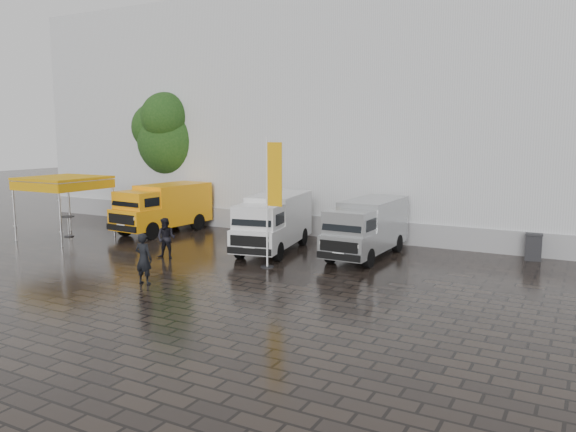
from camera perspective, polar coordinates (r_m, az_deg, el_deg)
name	(u,v)px	position (r m, az deg, el deg)	size (l,w,h in m)	color
ground	(262,276)	(19.81, -2.71, -6.13)	(120.00, 120.00, 0.00)	black
exhibition_hall	(438,115)	(33.36, 14.95, 9.88)	(44.00, 16.00, 12.00)	silver
hall_plinth	(389,232)	(25.99, 10.27, -1.64)	(44.00, 0.15, 1.00)	gray
van_yellow	(163,209)	(28.89, -12.61, 0.71)	(2.01, 5.23, 2.41)	#FF9D0D
van_white	(273,224)	(23.74, -1.49, -0.78)	(1.82, 5.47, 2.37)	silver
van_silver	(366,229)	(22.81, 7.97, -1.33)	(1.76, 5.28, 2.29)	#9FA2A3
canopy_tent	(62,181)	(28.47, -21.95, 3.34)	(3.32, 3.32, 2.95)	silver
flagpole	(271,196)	(20.54, -1.72, 2.04)	(0.88, 0.50, 4.84)	black
tree	(175,136)	(33.24, -11.44, 7.95)	(4.18, 4.22, 7.50)	black
cocktail_table	(68,226)	(29.19, -21.41, -0.99)	(0.60, 0.60, 1.00)	black
wheelie_bin	(534,247)	(24.21, 23.67, -2.87)	(0.64, 0.64, 1.07)	black
person_front	(144,259)	(19.21, -14.46, -4.22)	(0.63, 0.41, 1.71)	black
person_tent	(166,238)	(22.96, -12.28, -2.22)	(0.79, 0.62, 1.63)	black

